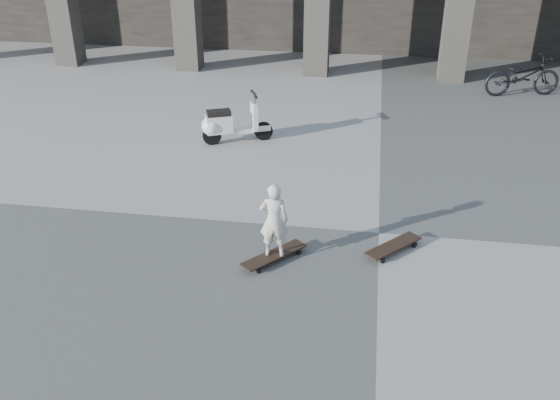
# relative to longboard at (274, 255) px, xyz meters

# --- Properties ---
(ground) EXTENTS (90.00, 90.00, 0.00)m
(ground) POSITION_rel_longboard_xyz_m (1.37, 0.95, -0.08)
(ground) COLOR #4B4B49
(ground) RESTS_ON ground
(longboard) EXTENTS (0.81, 0.89, 0.10)m
(longboard) POSITION_rel_longboard_xyz_m (0.00, 0.00, 0.00)
(longboard) COLOR black
(longboard) RESTS_ON ground
(skateboard_spare) EXTENTS (0.78, 0.83, 0.11)m
(skateboard_spare) POSITION_rel_longboard_xyz_m (1.56, 0.47, 0.01)
(skateboard_spare) COLOR black
(skateboard_spare) RESTS_ON ground
(child) EXTENTS (0.39, 0.28, 1.02)m
(child) POSITION_rel_longboard_xyz_m (0.00, 0.00, 0.53)
(child) COLOR beige
(child) RESTS_ON longboard
(scooter) EXTENTS (1.32, 0.75, 0.98)m
(scooter) POSITION_rel_longboard_xyz_m (-1.64, 4.04, 0.31)
(scooter) COLOR black
(scooter) RESTS_ON ground
(bicycle) EXTENTS (1.94, 1.07, 0.97)m
(bicycle) POSITION_rel_longboard_xyz_m (4.70, 8.25, 0.41)
(bicycle) COLOR black
(bicycle) RESTS_ON ground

